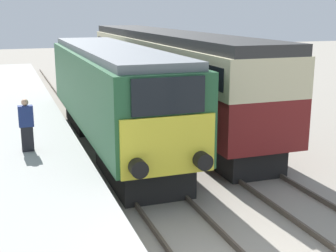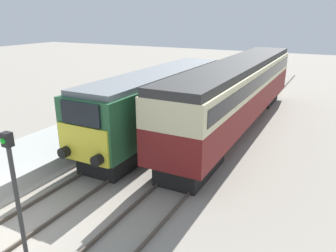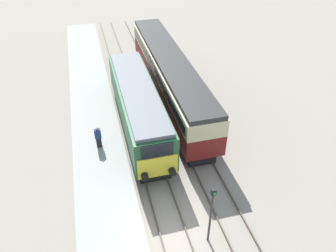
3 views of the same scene
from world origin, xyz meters
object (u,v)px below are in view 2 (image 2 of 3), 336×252
passenger_carriage (239,88)px  person_on_platform (87,112)px  locomotive (159,102)px  signal_post (16,192)px

passenger_carriage → person_on_platform: (-6.60, -6.03, -0.86)m
locomotive → passenger_carriage: 5.08m
person_on_platform → passenger_carriage: bearing=42.4°
locomotive → signal_post: 10.77m
locomotive → person_on_platform: locomotive is taller
locomotive → person_on_platform: (-3.20, -2.28, -0.46)m
passenger_carriage → signal_post: bearing=-96.7°
locomotive → signal_post: bearing=-80.9°
passenger_carriage → signal_post: 14.48m
signal_post → passenger_carriage: bearing=83.3°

